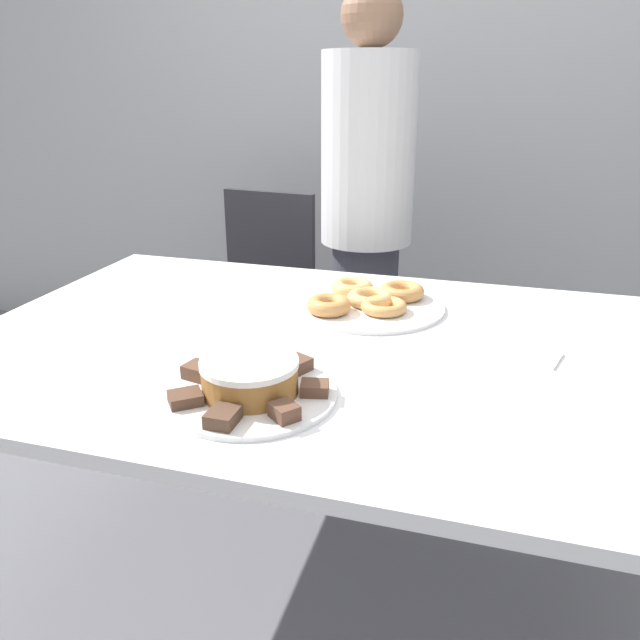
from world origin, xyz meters
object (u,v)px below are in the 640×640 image
plate_cake (251,394)px  frosted_cake (250,376)px  office_chair_left (256,312)px  person_standing (366,223)px  napkin (531,355)px  plate_donuts (370,306)px

plate_cake → frosted_cake: bearing=82.9°
office_chair_left → frosted_cake: office_chair_left is taller
person_standing → frosted_cake: bearing=-88.4°
office_chair_left → person_standing: bearing=-8.2°
napkin → frosted_cake: bearing=-146.6°
office_chair_left → plate_donuts: office_chair_left is taller
person_standing → office_chair_left: size_ratio=1.79×
plate_donuts → office_chair_left: bearing=130.9°
plate_cake → plate_donuts: (0.11, 0.54, 0.00)m
plate_cake → frosted_cake: size_ratio=1.77×
office_chair_left → plate_cake: (0.51, -1.26, 0.34)m
plate_donuts → frosted_cake: 0.55m
person_standing → plate_donuts: size_ratio=4.15×
person_standing → office_chair_left: bearing=166.3°
office_chair_left → plate_donuts: 1.01m
person_standing → plate_cake: person_standing is taller
person_standing → office_chair_left: (-0.48, 0.12, -0.42)m
person_standing → plate_cake: 1.15m
plate_cake → plate_donuts: 0.55m
person_standing → napkin: size_ratio=11.66×
person_standing → plate_cake: (0.03, -1.14, -0.09)m
plate_cake → office_chair_left: bearing=112.0°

